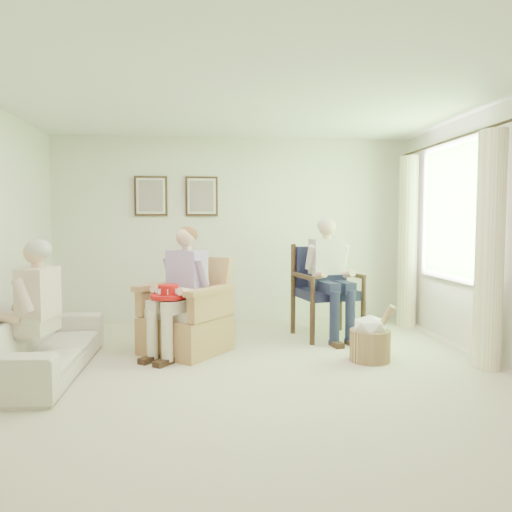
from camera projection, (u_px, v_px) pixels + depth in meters
name	position (u px, v px, depth m)	size (l,w,h in m)	color
floor	(252.00, 382.00, 4.45)	(5.50, 5.50, 0.00)	beige
back_wall	(234.00, 230.00, 7.08)	(5.00, 0.04, 2.60)	silver
front_wall	(333.00, 262.00, 1.63)	(5.00, 0.04, 2.60)	silver
ceiling	(252.00, 84.00, 4.27)	(5.00, 5.50, 0.02)	white
window	(454.00, 208.00, 5.78)	(0.13, 2.50, 1.63)	#2D6B23
curtain_left	(489.00, 250.00, 4.83)	(0.34, 0.34, 2.30)	#FBEDC4
curtain_right	(407.00, 242.00, 6.77)	(0.34, 0.34, 2.30)	#FBEDC4
framed_print_left	(151.00, 196.00, 6.89)	(0.45, 0.05, 0.55)	#382114
framed_print_right	(202.00, 196.00, 6.97)	(0.45, 0.05, 0.55)	#382114
wicker_armchair	(185.00, 322.00, 5.45)	(0.81, 0.80, 1.03)	tan
wood_armchair	(325.00, 287.00, 6.23)	(0.72, 0.68, 1.11)	black
sofa	(41.00, 343.00, 4.68)	(0.77, 1.96, 0.57)	beige
person_wicker	(184.00, 282.00, 5.29)	(0.40, 0.63, 1.35)	beige
person_dark	(329.00, 268.00, 6.03)	(0.40, 0.62, 1.44)	#1B1F3B
person_sofa	(33.00, 303.00, 4.45)	(0.42, 0.62, 1.24)	beige
red_hat	(168.00, 293.00, 5.13)	(0.36, 0.36, 0.14)	#B71212
hatbox	(370.00, 338.00, 5.10)	(0.54, 0.54, 0.61)	tan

